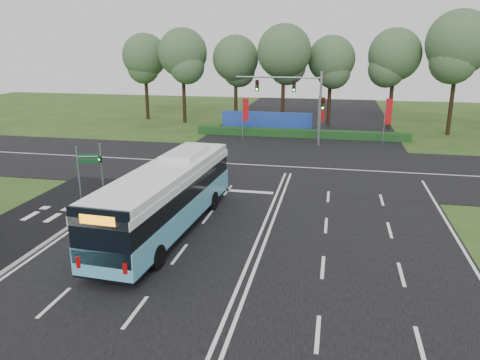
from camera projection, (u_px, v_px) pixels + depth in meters
name	position (u px, v px, depth m)	size (l,w,h in m)	color
ground	(266.00, 222.00, 25.87)	(120.00, 120.00, 0.00)	#294818
road_main	(266.00, 221.00, 25.87)	(20.00, 120.00, 0.04)	black
road_cross	(288.00, 167.00, 37.14)	(120.00, 14.00, 0.05)	black
bike_path	(30.00, 224.00, 25.46)	(5.00, 18.00, 0.06)	black
kerb_strip	(70.00, 227.00, 24.99)	(0.25, 18.00, 0.12)	gray
city_bus	(167.00, 197.00, 24.04)	(3.45, 13.11, 3.73)	#55A6C5
pedestrian_signal	(101.00, 166.00, 30.65)	(0.28, 0.41, 3.23)	gray
street_sign	(83.00, 167.00, 28.56)	(1.34, 0.38, 3.51)	gray
banner_flag_left	(245.00, 112.00, 47.08)	(0.63, 0.09, 4.26)	gray
banner_flag_mid	(321.00, 112.00, 46.22)	(0.64, 0.23, 4.49)	gray
banner_flag_right	(388.00, 114.00, 44.49)	(0.67, 0.13, 4.54)	gray
traffic_light_gantry	(301.00, 97.00, 43.78)	(8.41, 0.28, 7.00)	gray
hedge	(301.00, 134.00, 48.78)	(22.00, 1.20, 0.80)	#153A15
blue_hoarding	(266.00, 122.00, 51.71)	(10.00, 0.30, 2.20)	#1E3DA4
eucalyptus_row	(335.00, 55.00, 52.03)	(52.15, 9.92, 12.84)	black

